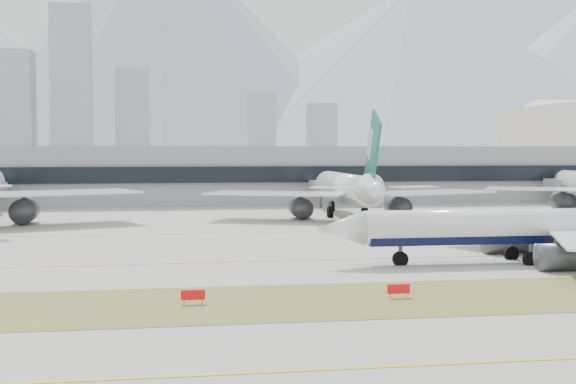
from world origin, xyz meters
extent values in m
plane|color=#9F9D95|center=(0.00, 0.00, 0.00)|extent=(3000.00, 3000.00, 0.00)
cube|color=olive|center=(0.00, -32.00, 0.02)|extent=(360.00, 18.00, 0.06)
cube|color=yellow|center=(0.00, -5.00, 0.03)|extent=(360.00, 0.45, 0.04)
cube|color=yellow|center=(0.00, -55.00, 0.03)|extent=(360.00, 0.45, 0.04)
cube|color=yellow|center=(0.00, 30.00, 0.03)|extent=(360.00, 0.45, 0.04)
cylinder|color=white|center=(33.74, -10.93, 4.60)|extent=(38.28, 4.20, 4.19)
cube|color=black|center=(33.74, -10.93, 3.45)|extent=(37.52, 3.58, 1.88)
cone|color=white|center=(11.68, -10.92, 4.60)|extent=(5.85, 4.19, 4.19)
cube|color=white|center=(38.68, 0.67, 3.98)|extent=(16.49, 22.67, 0.25)
cylinder|color=#3F4247|center=(36.53, -3.19, 1.67)|extent=(6.38, 3.14, 3.14)
cube|color=#3F4247|center=(36.53, -3.19, 2.93)|extent=(2.66, 0.32, 1.46)
cylinder|color=#3F4247|center=(36.52, -18.67, 1.67)|extent=(6.38, 3.14, 3.14)
cube|color=#3F4247|center=(36.52, -18.67, 2.93)|extent=(2.66, 0.32, 1.46)
cylinder|color=#3F4247|center=(19.20, -10.92, 1.26)|extent=(0.50, 0.50, 2.51)
cylinder|color=black|center=(19.20, -10.92, 0.73)|extent=(1.88, 0.73, 1.88)
cylinder|color=#3F4247|center=(34.80, -13.65, 1.26)|extent=(0.50, 0.50, 2.51)
cylinder|color=black|center=(34.80, -13.65, 0.73)|extent=(1.88, 0.73, 1.88)
cylinder|color=#3F4247|center=(34.81, -8.21, 1.26)|extent=(0.50, 0.50, 2.51)
cylinder|color=black|center=(34.81, -8.21, 0.73)|extent=(1.88, 0.73, 1.88)
cube|color=white|center=(-28.94, 50.15, 6.02)|extent=(33.41, 24.45, 0.38)
cylinder|color=#3F4247|center=(-34.66, 53.29, 2.53)|extent=(4.80, 8.01, 4.75)
cube|color=#3F4247|center=(-34.66, 53.29, 4.43)|extent=(0.50, 3.33, 2.22)
cylinder|color=white|center=(29.30, 58.98, 6.23)|extent=(7.04, 43.00, 5.67)
cube|color=slate|center=(29.30, 58.98, 4.68)|extent=(6.16, 42.12, 2.55)
cone|color=white|center=(30.09, 83.66, 6.23)|extent=(5.87, 6.72, 5.67)
cone|color=white|center=(28.46, 32.81, 6.94)|extent=(5.97, 9.70, 5.67)
cube|color=white|center=(44.39, 52.20, 5.38)|extent=(29.83, 21.08, 0.34)
cube|color=white|center=(35.88, 34.35, 7.37)|extent=(8.78, 6.21, 0.23)
cylinder|color=#3F4247|center=(39.38, 55.19, 2.27)|extent=(4.48, 7.27, 4.25)
cube|color=#3F4247|center=(39.38, 55.19, 3.97)|extent=(0.52, 2.99, 1.98)
cube|color=white|center=(13.80, 53.18, 5.38)|extent=(29.92, 22.40, 0.34)
cube|color=white|center=(21.15, 34.83, 7.37)|extent=(8.88, 6.61, 0.23)
cylinder|color=#3F4247|center=(18.99, 55.85, 2.27)|extent=(4.48, 7.27, 4.25)
cube|color=#3F4247|center=(18.99, 55.85, 3.97)|extent=(0.52, 2.99, 1.98)
cube|color=#16605A|center=(28.55, 35.78, 13.67)|extent=(0.89, 11.86, 15.20)
cube|color=#ACAFB6|center=(28.59, 36.97, 15.32)|extent=(0.79, 5.36, 6.50)
cylinder|color=#3F4247|center=(29.82, 75.25, 1.70)|extent=(0.68, 0.68, 3.40)
cylinder|color=black|center=(29.82, 75.25, 0.99)|extent=(1.07, 2.58, 2.55)
cylinder|color=#3F4247|center=(25.58, 57.90, 1.70)|extent=(0.68, 0.68, 3.40)
cylinder|color=black|center=(25.58, 57.90, 0.99)|extent=(1.07, 2.58, 2.55)
cylinder|color=#3F4247|center=(32.94, 57.67, 1.70)|extent=(0.68, 0.68, 3.40)
cylinder|color=black|center=(32.94, 57.67, 0.99)|extent=(1.07, 2.58, 2.55)
cone|color=white|center=(95.04, 92.28, 6.06)|extent=(6.19, 6.94, 5.50)
cube|color=white|center=(76.87, 64.06, 5.23)|extent=(29.00, 23.25, 0.33)
cylinder|color=#3F4247|center=(82.11, 66.24, 2.20)|extent=(4.89, 7.36, 4.13)
cube|color=#3F4247|center=(82.11, 66.24, 3.85)|extent=(0.74, 2.92, 1.93)
cylinder|color=#3F4247|center=(94.12, 84.16, 1.65)|extent=(0.66, 0.66, 3.30)
cylinder|color=black|center=(94.12, 84.16, 0.96)|extent=(1.24, 2.57, 2.48)
cube|color=gray|center=(0.00, 115.00, 7.50)|extent=(280.00, 42.00, 15.00)
cube|color=black|center=(0.00, 93.50, 7.95)|extent=(280.00, 1.20, 4.00)
cube|color=beige|center=(110.00, 135.00, 14.10)|extent=(2.00, 57.00, 27.90)
cube|color=red|center=(-6.90, -32.00, 0.90)|extent=(2.20, 0.15, 0.90)
cylinder|color=orange|center=(-7.70, -32.00, 0.25)|extent=(0.10, 0.10, 0.50)
cylinder|color=orange|center=(-6.10, -32.00, 0.25)|extent=(0.10, 0.10, 0.50)
cube|color=red|center=(12.42, -32.00, 0.90)|extent=(2.20, 0.15, 0.90)
cylinder|color=orange|center=(11.62, -32.00, 0.25)|extent=(0.10, 0.10, 0.50)
cylinder|color=orange|center=(13.22, -32.00, 0.25)|extent=(0.10, 0.10, 0.50)
cube|color=orange|center=(26.90, 40.03, 0.90)|extent=(3.50, 2.00, 1.80)
cube|color=orange|center=(28.10, 40.03, 2.10)|extent=(1.20, 1.80, 1.00)
cylinder|color=black|center=(25.70, 39.23, 0.35)|extent=(0.70, 0.30, 0.70)
cylinder|color=black|center=(25.70, 40.83, 0.35)|extent=(0.70, 0.30, 0.70)
cylinder|color=black|center=(28.10, 39.23, 0.35)|extent=(0.70, 0.30, 0.70)
cylinder|color=black|center=(28.10, 40.83, 0.35)|extent=(0.70, 0.30, 0.70)
cube|color=#969CAB|center=(-105.00, 455.00, 40.00)|extent=(30.00, 27.00, 80.00)
cube|color=#969CAB|center=(-65.00, 450.00, 55.00)|extent=(26.00, 23.40, 110.00)
cube|color=#969CAB|center=(-25.00, 465.00, 35.00)|extent=(24.00, 21.60, 70.00)
cube|color=#969CAB|center=(65.00, 470.00, 27.50)|extent=(20.00, 18.00, 55.00)
cube|color=#969CAB|center=(110.00, 470.00, 24.00)|extent=(20.00, 18.00, 48.00)
cone|color=#9EA8B7|center=(0.00, 1400.00, 211.50)|extent=(900.00, 900.00, 470.00)
cone|color=#9EA8B7|center=(480.00, 1390.00, 157.50)|extent=(1120.00, 1120.00, 350.00)
camera|label=1|loc=(-10.16, -104.29, 14.00)|focal=50.00mm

